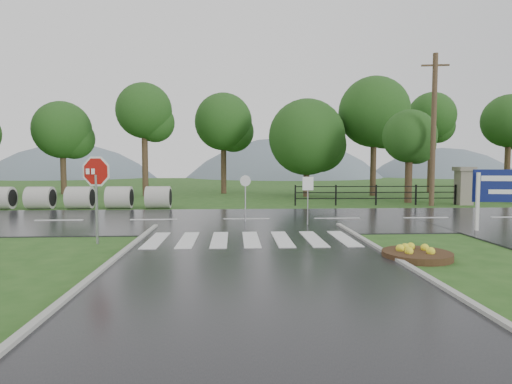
{
  "coord_description": "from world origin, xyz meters",
  "views": [
    {
      "loc": [
        -0.53,
        -8.47,
        2.51
      ],
      "look_at": [
        0.21,
        6.0,
        1.5
      ],
      "focal_mm": 30.0,
      "sensor_mm": 36.0,
      "label": 1
    }
  ],
  "objects": [
    {
      "name": "estate_billboard",
      "position": [
        9.4,
        6.4,
        1.55
      ],
      "size": [
        2.56,
        0.44,
        2.25
      ],
      "color": "silver",
      "rests_on": "ground"
    },
    {
      "name": "crosswalk",
      "position": [
        0.0,
        5.0,
        0.06
      ],
      "size": [
        6.5,
        2.8,
        0.02
      ],
      "color": "silver",
      "rests_on": "ground"
    },
    {
      "name": "reg_sign_small",
      "position": [
        2.37,
        8.16,
        1.39
      ],
      "size": [
        0.43,
        0.06,
        1.94
      ],
      "color": "#939399",
      "rests_on": "ground"
    },
    {
      "name": "entrance_tree_left",
      "position": [
        10.28,
        17.5,
        4.06
      ],
      "size": [
        3.26,
        3.26,
        5.75
      ],
      "color": "#3D2B1C",
      "rests_on": "ground"
    },
    {
      "name": "stop_sign",
      "position": [
        -4.74,
        4.79,
        1.99
      ],
      "size": [
        1.23,
        0.37,
        2.87
      ],
      "color": "#939399",
      "rests_on": "ground"
    },
    {
      "name": "flower_bed",
      "position": [
        4.24,
        2.32,
        0.13
      ],
      "size": [
        1.78,
        1.78,
        0.36
      ],
      "color": "#332111",
      "rests_on": "ground"
    },
    {
      "name": "culvert_pipes",
      "position": [
        -10.97,
        15.0,
        0.6
      ],
      "size": [
        13.9,
        1.2,
        1.2
      ],
      "color": "#9E9B93",
      "rests_on": "ground"
    },
    {
      "name": "pillar_west",
      "position": [
        13.0,
        16.0,
        1.18
      ],
      "size": [
        1.0,
        1.0,
        2.24
      ],
      "color": "gray",
      "rests_on": "ground"
    },
    {
      "name": "reg_sign_round",
      "position": [
        -0.07,
        9.18,
        1.27
      ],
      "size": [
        0.44,
        0.17,
        1.97
      ],
      "color": "#939399",
      "rests_on": "ground"
    },
    {
      "name": "utility_pole_east",
      "position": [
        10.83,
        15.5,
        4.39
      ],
      "size": [
        1.53,
        0.32,
        8.64
      ],
      "color": "#473523",
      "rests_on": "ground"
    },
    {
      "name": "fence_west",
      "position": [
        7.75,
        16.0,
        0.72
      ],
      "size": [
        9.58,
        0.08,
        1.2
      ],
      "color": "black",
      "rests_on": "ground"
    },
    {
      "name": "treeline",
      "position": [
        1.0,
        24.0,
        0.0
      ],
      "size": [
        83.2,
        5.2,
        10.0
      ],
      "color": "#1A4314",
      "rests_on": "ground"
    },
    {
      "name": "hills",
      "position": [
        3.49,
        65.0,
        -15.54
      ],
      "size": [
        102.0,
        48.0,
        48.0
      ],
      "color": "slate",
      "rests_on": "ground"
    },
    {
      "name": "ground",
      "position": [
        0.0,
        0.0,
        0.0
      ],
      "size": [
        120.0,
        120.0,
        0.0
      ],
      "primitive_type": "plane",
      "color": "#27501A",
      "rests_on": "ground"
    },
    {
      "name": "main_road",
      "position": [
        0.0,
        10.0,
        0.0
      ],
      "size": [
        90.0,
        8.0,
        0.04
      ],
      "primitive_type": "cube",
      "color": "black",
      "rests_on": "ground"
    }
  ]
}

